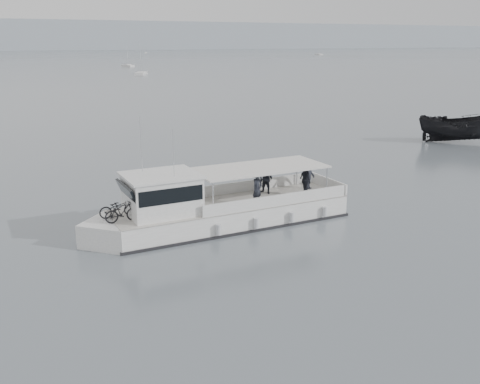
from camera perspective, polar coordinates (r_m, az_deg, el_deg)
name	(u,v)px	position (r m, az deg, el deg)	size (l,w,h in m)	color
ground	(202,218)	(27.84, -4.11, -2.75)	(1400.00, 1400.00, 0.00)	#51595F
tour_boat	(209,209)	(26.09, -3.31, -1.86)	(13.63, 3.64, 5.70)	white
dark_motorboat	(457,128)	(52.17, 22.15, 6.38)	(2.58, 6.87, 2.65)	black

